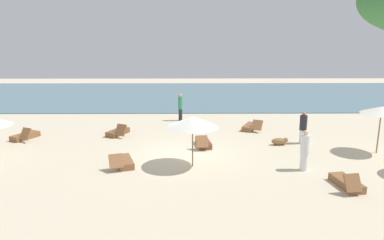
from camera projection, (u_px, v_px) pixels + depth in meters
ground_plane at (186, 155)px, 16.60m from camera, size 60.00×60.00×0.00m
ocean_water at (188, 95)px, 33.13m from camera, size 48.00×16.00×0.06m
umbrella_1 at (193, 122)px, 14.81m from camera, size 2.14×2.14×2.17m
umbrella_3 at (382, 110)px, 16.49m from camera, size 1.85×1.85×2.23m
lounger_0 at (347, 183)px, 13.10m from camera, size 0.84×1.72×0.74m
lounger_1 at (203, 143)px, 17.96m from camera, size 0.82×1.76×0.69m
lounger_2 at (251, 127)px, 21.11m from camera, size 1.24×1.79×0.67m
lounger_3 at (25, 136)px, 19.18m from camera, size 1.27×1.72×0.74m
lounger_5 at (124, 162)px, 15.27m from camera, size 1.09×1.80×0.67m
lounger_6 at (118, 132)px, 19.95m from camera, size 1.22×1.74×0.74m
person_0 at (303, 128)px, 18.26m from camera, size 0.40×0.40×1.66m
person_1 at (180, 107)px, 23.14m from camera, size 0.37×0.37×1.76m
person_3 at (305, 150)px, 14.61m from camera, size 0.42×0.42×1.70m
dog at (280, 141)px, 18.12m from camera, size 0.84×0.35×0.39m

